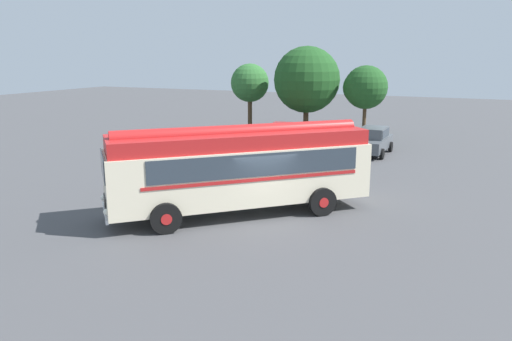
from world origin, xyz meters
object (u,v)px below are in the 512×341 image
(car_near_left, at_px, (282,136))
(car_mid_left, at_px, (322,138))
(vintage_bus, at_px, (240,166))
(car_mid_right, at_px, (373,141))
(traffic_cone, at_px, (121,205))

(car_near_left, relative_size, car_mid_left, 1.02)
(vintage_bus, xyz_separation_m, car_mid_right, (2.24, 14.09, -1.05))
(vintage_bus, distance_m, car_near_left, 13.72)
(vintage_bus, bearing_deg, car_near_left, 104.66)
(car_mid_left, xyz_separation_m, car_mid_right, (3.19, 0.22, 0.00))
(vintage_bus, relative_size, car_near_left, 2.04)
(traffic_cone, bearing_deg, vintage_bus, 21.33)
(vintage_bus, bearing_deg, traffic_cone, -158.67)
(vintage_bus, relative_size, car_mid_right, 2.12)
(vintage_bus, distance_m, car_mid_left, 13.95)
(car_mid_left, height_order, car_mid_right, same)
(vintage_bus, height_order, car_mid_left, vintage_bus)
(vintage_bus, xyz_separation_m, traffic_cone, (-4.40, -1.72, -1.62))
(vintage_bus, relative_size, car_mid_left, 2.08)
(vintage_bus, relative_size, traffic_cone, 16.30)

